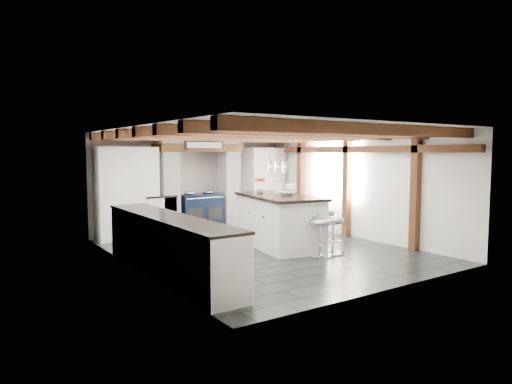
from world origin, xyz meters
TOP-DOWN VIEW (x-y plane):
  - ground at (0.00, 0.00)m, footprint 6.00×6.00m
  - room_shell at (-0.61, 1.42)m, footprint 6.00×6.03m
  - range_cooker at (0.00, 2.68)m, footprint 1.00×0.63m
  - kitchen_island at (0.48, 0.14)m, footprint 1.45×2.26m
  - bar_stool_near at (0.91, -0.94)m, footprint 0.43×0.43m
  - bar_stool_far at (0.55, -0.97)m, footprint 0.51×0.51m

SIDE VIEW (x-z plane):
  - ground at x=0.00m, z-range 0.00..0.00m
  - range_cooker at x=0.00m, z-range -0.03..0.96m
  - bar_stool_far at x=0.55m, z-range 0.10..0.90m
  - bar_stool_near at x=0.91m, z-range 0.10..0.91m
  - kitchen_island at x=0.48m, z-range -0.16..1.23m
  - room_shell at x=-0.61m, z-range -1.93..4.07m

